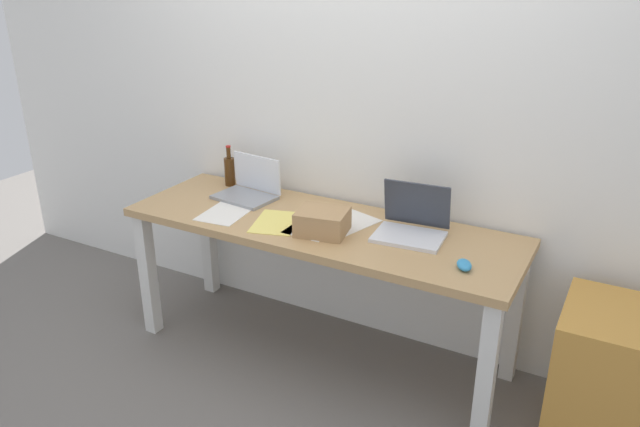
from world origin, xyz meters
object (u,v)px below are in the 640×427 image
Objects in this scene: beer_bottle at (230,170)px; computer_mouse at (464,265)px; laptop_right at (412,225)px; cardboard_box at (322,222)px; laptop_left at (249,189)px; filing_cabinet at (604,378)px; desk at (320,241)px.

computer_mouse is at bearing -14.08° from beer_bottle.
laptop_right reaches higher than cardboard_box.
cardboard_box is (0.58, -0.23, 0.01)m from laptop_left.
filing_cabinet is at bearing -12.83° from computer_mouse.
desk is 8.57× the size of cardboard_box.
laptop_left is 0.96m from laptop_right.
laptop_left is at bearing 176.87° from laptop_right.
beer_bottle reaches higher than desk.
desk is 5.84× the size of laptop_left.
computer_mouse is 0.70m from cardboard_box.
computer_mouse is (0.31, -0.21, -0.03)m from laptop_right.
laptop_left is 1.45× the size of beer_bottle.
laptop_right reaches higher than laptop_left.
laptop_right is at bearing 175.77° from filing_cabinet.
computer_mouse reaches higher than desk.
computer_mouse reaches higher than filing_cabinet.
beer_bottle is 0.37× the size of filing_cabinet.
filing_cabinet is (0.91, -0.07, -0.49)m from laptop_right.
cardboard_box is 0.36× the size of filing_cabinet.
beer_bottle reaches higher than cardboard_box.
computer_mouse is at bearing -11.68° from laptop_left.
computer_mouse is (0.76, -0.13, 0.12)m from desk.
beer_bottle is at bearing 173.75° from filing_cabinet.
filing_cabinet is (1.29, 0.11, -0.49)m from cardboard_box.
beer_bottle is 0.85m from cardboard_box.
laptop_left is 1.47× the size of cardboard_box.
laptop_left reaches higher than computer_mouse.
computer_mouse is (1.27, -0.26, -0.03)m from laptop_left.
desk is 0.78m from computer_mouse.
desk is at bearing -170.33° from laptop_right.
computer_mouse is at bearing -33.72° from laptop_right.
filing_cabinet is at bearing -4.23° from laptop_right.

